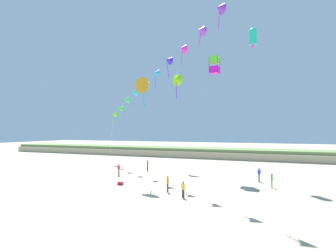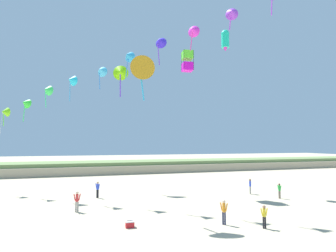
{
  "view_description": "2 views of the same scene",
  "coord_description": "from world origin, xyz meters",
  "px_view_note": "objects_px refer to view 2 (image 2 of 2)",
  "views": [
    {
      "loc": [
        10.84,
        -18.73,
        6.14
      ],
      "look_at": [
        -0.25,
        8.62,
        6.71
      ],
      "focal_mm": 28.0,
      "sensor_mm": 36.0,
      "label": 1
    },
    {
      "loc": [
        -8.1,
        -10.92,
        5.57
      ],
      "look_at": [
        -1.14,
        12.37,
        7.23
      ],
      "focal_mm": 28.0,
      "sensor_mm": 36.0,
      "label": 2
    }
  ],
  "objects_px": {
    "large_kite_high_solo": "(120,72)",
    "large_kite_low_lead": "(225,40)",
    "person_far_left": "(77,200)",
    "beach_cooler": "(130,224)",
    "person_far_right": "(224,210)",
    "large_kite_mid_trail": "(187,61)",
    "person_far_center": "(250,185)",
    "person_mid_center": "(279,190)",
    "person_near_left": "(264,215)",
    "large_kite_outer_drift": "(142,69)",
    "person_near_right": "(98,188)"
  },
  "relations": [
    {
      "from": "large_kite_high_solo",
      "to": "large_kite_low_lead",
      "type": "bearing_deg",
      "value": -19.53
    },
    {
      "from": "person_far_left",
      "to": "beach_cooler",
      "type": "height_order",
      "value": "person_far_left"
    },
    {
      "from": "person_far_right",
      "to": "large_kite_mid_trail",
      "type": "bearing_deg",
      "value": 80.3
    },
    {
      "from": "large_kite_low_lead",
      "to": "beach_cooler",
      "type": "height_order",
      "value": "large_kite_low_lead"
    },
    {
      "from": "person_far_center",
      "to": "person_far_left",
      "type": "bearing_deg",
      "value": -171.83
    },
    {
      "from": "large_kite_low_lead",
      "to": "person_far_right",
      "type": "bearing_deg",
      "value": -120.34
    },
    {
      "from": "person_far_center",
      "to": "large_kite_high_solo",
      "type": "bearing_deg",
      "value": 149.45
    },
    {
      "from": "person_mid_center",
      "to": "person_far_right",
      "type": "height_order",
      "value": "person_far_right"
    },
    {
      "from": "person_near_left",
      "to": "person_mid_center",
      "type": "relative_size",
      "value": 0.98
    },
    {
      "from": "person_far_right",
      "to": "large_kite_outer_drift",
      "type": "relative_size",
      "value": 0.46
    },
    {
      "from": "large_kite_outer_drift",
      "to": "beach_cooler",
      "type": "xyz_separation_m",
      "value": [
        -1.35,
        -3.0,
        -11.54
      ]
    },
    {
      "from": "person_mid_center",
      "to": "person_far_center",
      "type": "distance_m",
      "value": 3.3
    },
    {
      "from": "large_kite_low_lead",
      "to": "large_kite_high_solo",
      "type": "distance_m",
      "value": 14.11
    },
    {
      "from": "person_far_right",
      "to": "large_kite_high_solo",
      "type": "height_order",
      "value": "large_kite_high_solo"
    },
    {
      "from": "person_near_right",
      "to": "person_near_left",
      "type": "bearing_deg",
      "value": -52.23
    },
    {
      "from": "person_mid_center",
      "to": "person_far_left",
      "type": "xyz_separation_m",
      "value": [
        -19.59,
        0.36,
        0.08
      ]
    },
    {
      "from": "person_near_right",
      "to": "person_far_left",
      "type": "relative_size",
      "value": 1.01
    },
    {
      "from": "person_far_right",
      "to": "large_kite_outer_drift",
      "type": "xyz_separation_m",
      "value": [
        -4.98,
        4.27,
        10.77
      ]
    },
    {
      "from": "person_mid_center",
      "to": "person_far_center",
      "type": "xyz_separation_m",
      "value": [
        -1.45,
        2.96,
        0.08
      ]
    },
    {
      "from": "person_far_center",
      "to": "large_kite_outer_drift",
      "type": "distance_m",
      "value": 17.72
    },
    {
      "from": "person_near_left",
      "to": "person_near_right",
      "type": "relative_size",
      "value": 0.9
    },
    {
      "from": "person_far_center",
      "to": "person_mid_center",
      "type": "bearing_deg",
      "value": -63.93
    },
    {
      "from": "person_far_right",
      "to": "beach_cooler",
      "type": "xyz_separation_m",
      "value": [
        -6.33,
        1.27,
        -0.76
      ]
    },
    {
      "from": "person_far_center",
      "to": "beach_cooler",
      "type": "bearing_deg",
      "value": -151.78
    },
    {
      "from": "person_near_left",
      "to": "person_mid_center",
      "type": "height_order",
      "value": "person_mid_center"
    },
    {
      "from": "person_near_left",
      "to": "person_far_left",
      "type": "xyz_separation_m",
      "value": [
        -12.06,
        7.98,
        0.09
      ]
    },
    {
      "from": "large_kite_high_solo",
      "to": "person_mid_center",
      "type": "bearing_deg",
      "value": -36.13
    },
    {
      "from": "person_near_right",
      "to": "person_mid_center",
      "type": "height_order",
      "value": "person_near_right"
    },
    {
      "from": "person_far_right",
      "to": "large_kite_high_solo",
      "type": "xyz_separation_m",
      "value": [
        -5.37,
        17.11,
        13.84
      ]
    },
    {
      "from": "large_kite_high_solo",
      "to": "large_kite_outer_drift",
      "type": "bearing_deg",
      "value": -88.27
    },
    {
      "from": "person_far_left",
      "to": "beach_cooler",
      "type": "xyz_separation_m",
      "value": [
        3.58,
        -5.21,
        -0.75
      ]
    },
    {
      "from": "large_kite_high_solo",
      "to": "beach_cooler",
      "type": "bearing_deg",
      "value": -93.47
    },
    {
      "from": "large_kite_low_lead",
      "to": "person_mid_center",
      "type": "bearing_deg",
      "value": -70.37
    },
    {
      "from": "person_far_center",
      "to": "person_near_left",
      "type": "bearing_deg",
      "value": -119.88
    },
    {
      "from": "person_near_left",
      "to": "person_far_right",
      "type": "xyz_separation_m",
      "value": [
        -2.15,
        1.5,
        0.1
      ]
    },
    {
      "from": "person_far_left",
      "to": "large_kite_outer_drift",
      "type": "xyz_separation_m",
      "value": [
        4.93,
        -2.21,
        10.79
      ]
    },
    {
      "from": "person_far_right",
      "to": "person_far_center",
      "type": "relative_size",
      "value": 1.01
    },
    {
      "from": "large_kite_low_lead",
      "to": "large_kite_outer_drift",
      "type": "relative_size",
      "value": 0.76
    },
    {
      "from": "person_mid_center",
      "to": "person_far_right",
      "type": "xyz_separation_m",
      "value": [
        -9.68,
        -6.12,
        0.09
      ]
    },
    {
      "from": "large_kite_mid_trail",
      "to": "person_mid_center",
      "type": "bearing_deg",
      "value": -40.07
    },
    {
      "from": "person_far_left",
      "to": "large_kite_high_solo",
      "type": "distance_m",
      "value": 18.04
    },
    {
      "from": "person_mid_center",
      "to": "large_kite_outer_drift",
      "type": "relative_size",
      "value": 0.42
    },
    {
      "from": "person_mid_center",
      "to": "person_far_center",
      "type": "bearing_deg",
      "value": 116.07
    },
    {
      "from": "person_far_right",
      "to": "large_kite_mid_trail",
      "type": "xyz_separation_m",
      "value": [
        2.13,
        12.47,
        14.58
      ]
    },
    {
      "from": "person_mid_center",
      "to": "large_kite_outer_drift",
      "type": "height_order",
      "value": "large_kite_outer_drift"
    },
    {
      "from": "person_near_left",
      "to": "person_far_center",
      "type": "bearing_deg",
      "value": 60.12
    },
    {
      "from": "person_near_left",
      "to": "person_far_right",
      "type": "distance_m",
      "value": 2.62
    },
    {
      "from": "person_far_right",
      "to": "person_far_center",
      "type": "height_order",
      "value": "person_far_right"
    },
    {
      "from": "person_far_right",
      "to": "beach_cooler",
      "type": "relative_size",
      "value": 2.93
    },
    {
      "from": "person_near_right",
      "to": "large_kite_high_solo",
      "type": "bearing_deg",
      "value": 62.66
    }
  ]
}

